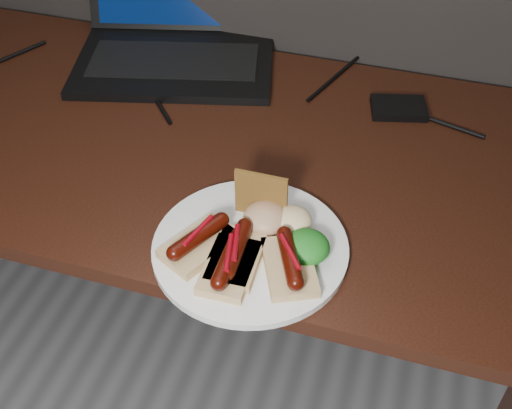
% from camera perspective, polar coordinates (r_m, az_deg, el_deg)
% --- Properties ---
extents(desk, '(1.40, 0.70, 0.75)m').
position_cam_1_polar(desk, '(1.27, -6.00, 2.91)').
color(desk, '#34180D').
rests_on(desk, ground).
extents(laptop, '(0.49, 0.45, 0.25)m').
position_cam_1_polar(laptop, '(1.45, -7.07, 14.96)').
color(laptop, black).
rests_on(laptop, desk).
extents(hard_drive, '(0.12, 0.10, 0.02)m').
position_cam_1_polar(hard_drive, '(1.30, 12.56, 8.38)').
color(hard_drive, black).
rests_on(hard_drive, desk).
extents(desk_cables, '(1.06, 0.36, 0.01)m').
position_cam_1_polar(desk_cables, '(1.35, -3.35, 10.53)').
color(desk_cables, black).
rests_on(desk_cables, desk).
extents(plate, '(0.31, 0.31, 0.01)m').
position_cam_1_polar(plate, '(0.99, -0.51, -3.84)').
color(plate, white).
rests_on(plate, desk).
extents(bread_sausage_left, '(0.11, 0.13, 0.04)m').
position_cam_1_polar(bread_sausage_left, '(0.97, -5.09, -3.30)').
color(bread_sausage_left, '#E2CC85').
rests_on(bread_sausage_left, plate).
extents(bread_sausage_center, '(0.08, 0.12, 0.04)m').
position_cam_1_polar(bread_sausage_center, '(0.95, -1.76, -4.39)').
color(bread_sausage_center, '#E2CC85').
rests_on(bread_sausage_center, plate).
extents(bread_sausage_right, '(0.11, 0.13, 0.04)m').
position_cam_1_polar(bread_sausage_right, '(0.94, 3.00, -5.20)').
color(bread_sausage_right, '#E2CC85').
rests_on(bread_sausage_right, plate).
extents(bread_sausage_extra, '(0.07, 0.12, 0.04)m').
position_cam_1_polar(bread_sausage_extra, '(0.94, -2.39, -5.27)').
color(bread_sausage_extra, '#E2CC85').
rests_on(bread_sausage_extra, plate).
extents(crispbread, '(0.09, 0.01, 0.08)m').
position_cam_1_polar(crispbread, '(1.00, 0.45, 0.84)').
color(crispbread, olive).
rests_on(crispbread, plate).
extents(salad_greens, '(0.07, 0.07, 0.04)m').
position_cam_1_polar(salad_greens, '(0.96, 4.52, -3.77)').
color(salad_greens, '#125A15').
rests_on(salad_greens, plate).
extents(salsa_mound, '(0.07, 0.07, 0.04)m').
position_cam_1_polar(salsa_mound, '(1.00, 0.91, -1.14)').
color(salsa_mound, maroon).
rests_on(salsa_mound, plate).
extents(coleslaw_mound, '(0.06, 0.06, 0.04)m').
position_cam_1_polar(coleslaw_mound, '(1.00, 3.18, -1.42)').
color(coleslaw_mound, silver).
rests_on(coleslaw_mound, plate).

